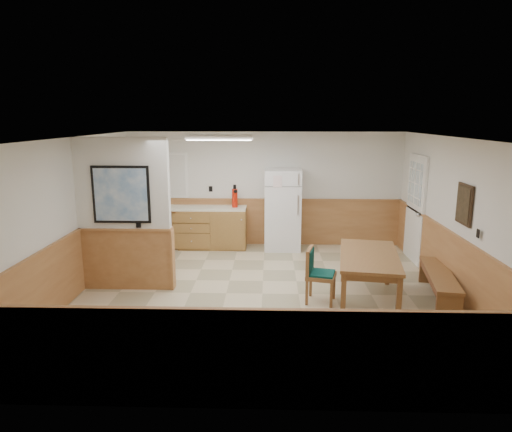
{
  "coord_description": "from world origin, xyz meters",
  "views": [
    {
      "loc": [
        0.11,
        -6.96,
        2.8
      ],
      "look_at": [
        -0.12,
        0.4,
        1.2
      ],
      "focal_mm": 32.0,
      "sensor_mm": 36.0,
      "label": 1
    }
  ],
  "objects_px": {
    "dining_bench": "(439,279)",
    "soap_bottle": "(160,202)",
    "refrigerator": "(283,210)",
    "dining_table": "(369,260)",
    "fire_extinguisher": "(235,197)",
    "dining_chair": "(316,271)"
  },
  "relations": [
    {
      "from": "dining_bench",
      "to": "soap_bottle",
      "type": "relative_size",
      "value": 8.08
    },
    {
      "from": "refrigerator",
      "to": "dining_table",
      "type": "height_order",
      "value": "refrigerator"
    },
    {
      "from": "refrigerator",
      "to": "fire_extinguisher",
      "type": "bearing_deg",
      "value": 177.4
    },
    {
      "from": "fire_extinguisher",
      "to": "soap_bottle",
      "type": "bearing_deg",
      "value": -158.68
    },
    {
      "from": "dining_bench",
      "to": "soap_bottle",
      "type": "distance_m",
      "value": 5.82
    },
    {
      "from": "refrigerator",
      "to": "dining_bench",
      "type": "bearing_deg",
      "value": -49.56
    },
    {
      "from": "dining_table",
      "to": "dining_bench",
      "type": "xyz_separation_m",
      "value": [
        1.11,
        0.06,
        -0.31
      ]
    },
    {
      "from": "fire_extinguisher",
      "to": "dining_chair",
      "type": "bearing_deg",
      "value": -42.02
    },
    {
      "from": "dining_chair",
      "to": "soap_bottle",
      "type": "relative_size",
      "value": 3.98
    },
    {
      "from": "dining_bench",
      "to": "fire_extinguisher",
      "type": "height_order",
      "value": "fire_extinguisher"
    },
    {
      "from": "soap_bottle",
      "to": "dining_bench",
      "type": "bearing_deg",
      "value": -29.77
    },
    {
      "from": "dining_chair",
      "to": "dining_bench",
      "type": "bearing_deg",
      "value": 17.14
    },
    {
      "from": "refrigerator",
      "to": "dining_bench",
      "type": "height_order",
      "value": "refrigerator"
    },
    {
      "from": "fire_extinguisher",
      "to": "dining_table",
      "type": "bearing_deg",
      "value": -30.34
    },
    {
      "from": "dining_bench",
      "to": "fire_extinguisher",
      "type": "bearing_deg",
      "value": 149.62
    },
    {
      "from": "fire_extinguisher",
      "to": "dining_bench",
      "type": "bearing_deg",
      "value": -18.5
    },
    {
      "from": "refrigerator",
      "to": "dining_chair",
      "type": "distance_m",
      "value": 2.96
    },
    {
      "from": "refrigerator",
      "to": "dining_bench",
      "type": "distance_m",
      "value": 3.71
    },
    {
      "from": "dining_chair",
      "to": "fire_extinguisher",
      "type": "bearing_deg",
      "value": 130.49
    },
    {
      "from": "dining_chair",
      "to": "fire_extinguisher",
      "type": "distance_m",
      "value": 3.36
    },
    {
      "from": "refrigerator",
      "to": "soap_bottle",
      "type": "xyz_separation_m",
      "value": [
        -2.66,
        0.06,
        0.14
      ]
    },
    {
      "from": "dining_bench",
      "to": "dining_table",
      "type": "bearing_deg",
      "value": -167.38
    }
  ]
}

